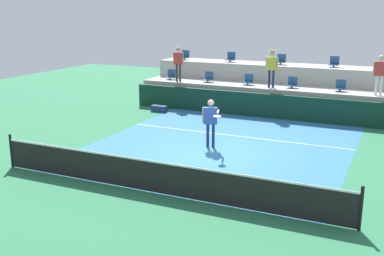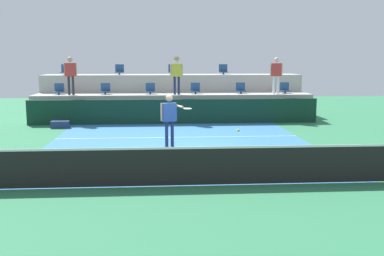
% 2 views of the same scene
% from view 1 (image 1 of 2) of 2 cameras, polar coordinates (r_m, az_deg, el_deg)
% --- Properties ---
extents(ground_plane, '(40.00, 40.00, 0.00)m').
position_cam_1_polar(ground_plane, '(16.17, 2.55, -3.07)').
color(ground_plane, '#2D754C').
extents(court_inner_paint, '(9.00, 10.00, 0.01)m').
position_cam_1_polar(court_inner_paint, '(17.06, 3.82, -2.13)').
color(court_inner_paint, teal).
rests_on(court_inner_paint, ground_plane).
extents(court_service_line, '(9.00, 0.06, 0.00)m').
position_cam_1_polar(court_service_line, '(18.32, 5.39, -0.97)').
color(court_service_line, white).
rests_on(court_service_line, ground_plane).
extents(tennis_net, '(10.48, 0.08, 1.07)m').
position_cam_1_polar(tennis_net, '(12.59, -4.35, -5.90)').
color(tennis_net, black).
rests_on(tennis_net, ground_plane).
extents(sponsor_backboard, '(13.00, 0.16, 1.10)m').
position_cam_1_polar(sponsor_backboard, '(21.54, 8.62, 2.75)').
color(sponsor_backboard, '#0F3323').
rests_on(sponsor_backboard, ground_plane).
extents(seating_tier_lower, '(13.00, 1.80, 1.25)m').
position_cam_1_polar(seating_tier_lower, '(22.75, 9.55, 3.54)').
color(seating_tier_lower, '#ADAAA3').
rests_on(seating_tier_lower, ground_plane).
extents(seating_tier_upper, '(13.00, 1.80, 2.10)m').
position_cam_1_polar(seating_tier_upper, '(24.40, 10.72, 5.23)').
color(seating_tier_upper, '#ADAAA3').
rests_on(seating_tier_upper, ground_plane).
extents(stadium_chair_lower_far_left, '(0.44, 0.40, 0.52)m').
position_cam_1_polar(stadium_chair_lower_far_left, '(24.46, -2.62, 6.48)').
color(stadium_chair_lower_far_left, '#2D2D33').
rests_on(stadium_chair_lower_far_left, seating_tier_lower).
extents(stadium_chair_lower_left, '(0.44, 0.40, 0.52)m').
position_cam_1_polar(stadium_chair_lower_left, '(23.57, 2.03, 6.18)').
color(stadium_chair_lower_left, '#2D2D33').
rests_on(stadium_chair_lower_left, seating_tier_lower).
extents(stadium_chair_lower_mid_left, '(0.44, 0.40, 0.52)m').
position_cam_1_polar(stadium_chair_lower_mid_left, '(22.85, 6.92, 5.82)').
color(stadium_chair_lower_mid_left, '#2D2D33').
rests_on(stadium_chair_lower_mid_left, seating_tier_lower).
extents(stadium_chair_lower_mid_right, '(0.44, 0.40, 0.52)m').
position_cam_1_polar(stadium_chair_lower_mid_right, '(22.30, 12.18, 5.38)').
color(stadium_chair_lower_mid_right, '#2D2D33').
rests_on(stadium_chair_lower_mid_right, seating_tier_lower).
extents(stadium_chair_lower_right, '(0.44, 0.40, 0.52)m').
position_cam_1_polar(stadium_chair_lower_right, '(21.95, 17.73, 4.88)').
color(stadium_chair_lower_right, '#2D2D33').
rests_on(stadium_chair_lower_right, seating_tier_lower).
extents(stadium_chair_upper_far_left, '(0.44, 0.40, 0.52)m').
position_cam_1_polar(stadium_chair_upper_far_left, '(25.98, -0.88, 8.85)').
color(stadium_chair_upper_far_left, '#2D2D33').
rests_on(stadium_chair_upper_far_left, seating_tier_upper).
extents(stadium_chair_upper_left, '(0.44, 0.40, 0.52)m').
position_cam_1_polar(stadium_chair_upper_left, '(24.94, 4.77, 8.57)').
color(stadium_chair_upper_left, '#2D2D33').
rests_on(stadium_chair_upper_left, seating_tier_upper).
extents(stadium_chair_upper_center, '(0.44, 0.40, 0.52)m').
position_cam_1_polar(stadium_chair_upper_center, '(24.16, 10.86, 8.17)').
color(stadium_chair_upper_center, '#2D2D33').
rests_on(stadium_chair_upper_center, seating_tier_upper).
extents(stadium_chair_upper_right, '(0.44, 0.40, 0.52)m').
position_cam_1_polar(stadium_chair_upper_right, '(23.68, 17.03, 7.67)').
color(stadium_chair_upper_right, '#2D2D33').
rests_on(stadium_chair_upper_right, seating_tier_upper).
extents(tennis_player, '(1.03, 1.14, 1.75)m').
position_cam_1_polar(tennis_player, '(16.53, 2.32, 1.19)').
color(tennis_player, navy).
rests_on(tennis_player, ground_plane).
extents(spectator_in_white, '(0.61, 0.25, 1.74)m').
position_cam_1_polar(spectator_in_white, '(23.74, -1.69, 8.28)').
color(spectator_in_white, '#2D2D33').
rests_on(spectator_in_white, seating_tier_lower).
extents(spectator_with_hat, '(0.59, 0.43, 1.75)m').
position_cam_1_polar(spectator_with_hat, '(22.03, 9.76, 7.65)').
color(spectator_with_hat, navy).
rests_on(spectator_with_hat, seating_tier_lower).
extents(spectator_in_grey, '(0.60, 0.23, 1.71)m').
position_cam_1_polar(spectator_in_grey, '(21.32, 22.07, 6.47)').
color(spectator_in_grey, white).
rests_on(spectator_in_grey, seating_tier_lower).
extents(tennis_ball, '(0.07, 0.07, 0.07)m').
position_cam_1_polar(tennis_ball, '(12.47, 2.32, -2.84)').
color(tennis_ball, '#CCE033').
extents(equipment_bag, '(0.76, 0.28, 0.30)m').
position_cam_1_polar(equipment_bag, '(22.56, -4.07, 2.38)').
color(equipment_bag, navy).
rests_on(equipment_bag, ground_plane).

